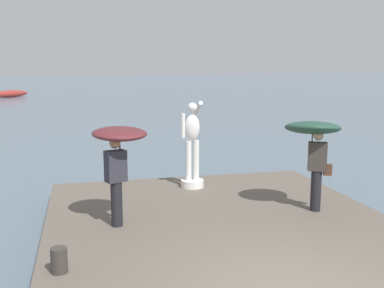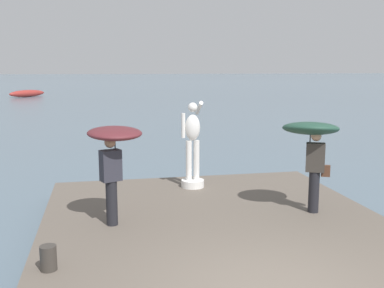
% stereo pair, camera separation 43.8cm
% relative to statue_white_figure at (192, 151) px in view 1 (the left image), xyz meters
% --- Properties ---
extents(ground_plane, '(400.00, 400.00, 0.00)m').
position_rel_statue_white_figure_xyz_m(ground_plane, '(-0.06, 34.21, -1.34)').
color(ground_plane, slate).
extents(pier, '(6.87, 9.91, 0.40)m').
position_rel_statue_white_figure_xyz_m(pier, '(-0.06, -3.84, -1.14)').
color(pier, '#60564C').
rests_on(pier, ground).
extents(statue_white_figure, '(0.58, 0.85, 2.20)m').
position_rel_statue_white_figure_xyz_m(statue_white_figure, '(0.00, 0.00, 0.00)').
color(statue_white_figure, white).
rests_on(statue_white_figure, pier).
extents(onlooker_left, '(1.36, 1.37, 1.93)m').
position_rel_statue_white_figure_xyz_m(onlooker_left, '(-2.04, -2.45, 0.59)').
color(onlooker_left, black).
rests_on(onlooker_left, pier).
extents(onlooker_right, '(1.55, 1.57, 1.99)m').
position_rel_statue_white_figure_xyz_m(onlooker_right, '(2.02, -2.47, 0.64)').
color(onlooker_right, black).
rests_on(onlooker_right, pier).
extents(mooring_bollard, '(0.25, 0.25, 0.38)m').
position_rel_statue_white_figure_xyz_m(mooring_bollard, '(-3.11, -4.36, -0.75)').
color(mooring_bollard, '#38332D').
rests_on(mooring_bollard, pier).
extents(boat_far, '(4.02, 4.09, 0.81)m').
position_rel_statue_white_figure_xyz_m(boat_far, '(-10.53, 45.49, -0.94)').
color(boat_far, '#9E2D28').
rests_on(boat_far, ground).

